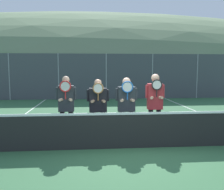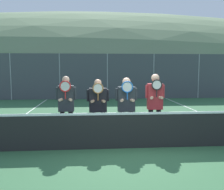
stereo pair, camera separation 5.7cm
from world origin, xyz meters
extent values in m
plane|color=#2D5B38|center=(0.00, 0.00, 0.00)|extent=(120.00, 120.00, 0.00)
ellipsoid|color=#5B7551|center=(0.00, 57.48, 0.00)|extent=(138.84, 77.14, 27.00)
cube|color=beige|center=(1.51, 18.05, 1.42)|extent=(19.29, 5.00, 2.83)
cube|color=#4C4C51|center=(1.51, 18.05, 3.01)|extent=(19.79, 5.50, 0.36)
cylinder|color=gray|center=(-6.13, 10.13, 1.47)|extent=(0.06, 0.06, 2.94)
cylinder|color=gray|center=(-3.06, 10.13, 1.47)|extent=(0.06, 0.06, 2.94)
cylinder|color=gray|center=(0.00, 10.13, 1.47)|extent=(0.06, 0.06, 2.94)
cylinder|color=gray|center=(3.06, 10.13, 1.47)|extent=(0.06, 0.06, 2.94)
cylinder|color=gray|center=(6.13, 10.13, 1.47)|extent=(0.06, 0.06, 2.94)
cube|color=#42474C|center=(0.00, 10.13, 1.47)|extent=(18.39, 0.02, 2.94)
cube|color=black|center=(0.00, 0.00, 0.44)|extent=(10.33, 0.02, 0.87)
cube|color=white|center=(0.00, 0.00, 0.90)|extent=(10.33, 0.03, 0.06)
cube|color=white|center=(-3.91, 3.00, 0.00)|extent=(0.05, 16.00, 0.01)
cube|color=white|center=(3.91, 3.00, 0.00)|extent=(0.05, 16.00, 0.01)
cylinder|color=black|center=(-1.79, 0.62, 0.44)|extent=(0.13, 0.13, 0.87)
cylinder|color=black|center=(-1.56, 0.62, 0.44)|extent=(0.13, 0.13, 0.87)
cube|color=#282D33|center=(-1.67, 0.62, 1.22)|extent=(0.41, 0.22, 0.69)
sphere|color=tan|center=(-1.67, 0.62, 1.72)|extent=(0.19, 0.19, 0.19)
cylinder|color=#282D33|center=(-1.90, 0.62, 1.35)|extent=(0.08, 0.08, 0.34)
cylinder|color=#282D33|center=(-1.44, 0.62, 1.35)|extent=(0.08, 0.08, 0.34)
cylinder|color=tan|center=(-1.78, 0.53, 1.20)|extent=(0.16, 0.27, 0.08)
cylinder|color=tan|center=(-1.57, 0.53, 1.20)|extent=(0.16, 0.27, 0.08)
cylinder|color=red|center=(-1.67, 0.44, 1.32)|extent=(0.03, 0.03, 0.20)
torus|color=red|center=(-1.67, 0.44, 1.56)|extent=(0.30, 0.03, 0.30)
cylinder|color=silver|center=(-1.67, 0.44, 1.56)|extent=(0.25, 0.00, 0.25)
cylinder|color=white|center=(-0.95, 0.71, 0.41)|extent=(0.13, 0.13, 0.83)
cylinder|color=white|center=(-0.69, 0.71, 0.41)|extent=(0.13, 0.13, 0.83)
cube|color=black|center=(-0.82, 0.71, 1.16)|extent=(0.48, 0.22, 0.66)
sphere|color=tan|center=(-0.82, 0.71, 1.63)|extent=(0.20, 0.20, 0.20)
cylinder|color=black|center=(-1.08, 0.71, 1.28)|extent=(0.08, 0.08, 0.32)
cylinder|color=black|center=(-0.55, 0.71, 1.28)|extent=(0.08, 0.08, 0.32)
cylinder|color=tan|center=(-0.94, 0.62, 1.14)|extent=(0.16, 0.27, 0.08)
cylinder|color=tan|center=(-0.70, 0.62, 1.14)|extent=(0.16, 0.27, 0.08)
cylinder|color=#936033|center=(-0.82, 0.53, 1.26)|extent=(0.03, 0.03, 0.20)
torus|color=#936033|center=(-0.82, 0.53, 1.49)|extent=(0.29, 0.03, 0.29)
cylinder|color=silver|center=(-0.82, 0.53, 1.49)|extent=(0.24, 0.00, 0.24)
cylinder|color=white|center=(-0.17, 0.59, 0.43)|extent=(0.13, 0.13, 0.85)
cylinder|color=white|center=(0.08, 0.59, 0.43)|extent=(0.13, 0.13, 0.85)
cube|color=#282D33|center=(-0.05, 0.59, 1.19)|extent=(0.46, 0.22, 0.67)
sphere|color=tan|center=(-0.05, 0.59, 1.66)|extent=(0.23, 0.23, 0.23)
cylinder|color=#282D33|center=(-0.30, 0.59, 1.32)|extent=(0.08, 0.08, 0.33)
cylinder|color=#282D33|center=(0.21, 0.59, 1.32)|extent=(0.08, 0.08, 0.33)
cylinder|color=tan|center=(-0.16, 0.50, 1.17)|extent=(0.16, 0.27, 0.08)
cylinder|color=tan|center=(0.07, 0.50, 1.17)|extent=(0.16, 0.27, 0.08)
cylinder|color=#1E5BAD|center=(-0.05, 0.41, 1.29)|extent=(0.03, 0.03, 0.20)
torus|color=#1E5BAD|center=(-0.05, 0.41, 1.53)|extent=(0.31, 0.03, 0.31)
cylinder|color=silver|center=(-0.05, 0.41, 1.53)|extent=(0.26, 0.00, 0.26)
cylinder|color=black|center=(0.64, 0.60, 0.45)|extent=(0.13, 0.13, 0.90)
cylinder|color=black|center=(0.86, 0.60, 0.45)|extent=(0.13, 0.13, 0.90)
cube|color=maroon|center=(0.75, 0.60, 1.25)|extent=(0.41, 0.22, 0.71)
sphere|color=tan|center=(0.75, 0.60, 1.76)|extent=(0.22, 0.22, 0.22)
cylinder|color=maroon|center=(0.52, 0.60, 1.39)|extent=(0.08, 0.08, 0.35)
cylinder|color=maroon|center=(0.98, 0.60, 1.39)|extent=(0.08, 0.08, 0.35)
cylinder|color=tan|center=(0.65, 0.51, 1.24)|extent=(0.16, 0.27, 0.08)
cylinder|color=tan|center=(0.85, 0.51, 1.24)|extent=(0.16, 0.27, 0.08)
cylinder|color=black|center=(0.75, 0.42, 1.36)|extent=(0.03, 0.03, 0.20)
torus|color=black|center=(0.75, 0.42, 1.59)|extent=(0.29, 0.03, 0.29)
cylinder|color=silver|center=(0.75, 0.42, 1.59)|extent=(0.24, 0.00, 0.24)
cube|color=slate|center=(-5.84, 12.02, 0.71)|extent=(4.22, 1.81, 0.83)
cube|color=#2D3842|center=(-5.84, 12.02, 1.47)|extent=(2.32, 1.66, 0.68)
cylinder|color=black|center=(-4.47, 11.10, 0.30)|extent=(0.60, 0.16, 0.60)
cylinder|color=black|center=(-4.47, 12.94, 0.30)|extent=(0.60, 0.16, 0.60)
cylinder|color=black|center=(-7.21, 12.94, 0.30)|extent=(0.60, 0.16, 0.60)
cube|color=slate|center=(-0.97, 12.12, 0.70)|extent=(4.19, 1.85, 0.80)
cube|color=#2D3842|center=(-0.97, 12.12, 1.43)|extent=(2.30, 1.70, 0.65)
cylinder|color=black|center=(0.39, 11.17, 0.30)|extent=(0.60, 0.16, 0.60)
cylinder|color=black|center=(0.39, 13.06, 0.30)|extent=(0.60, 0.16, 0.60)
cylinder|color=black|center=(-2.33, 11.17, 0.30)|extent=(0.60, 0.16, 0.60)
cylinder|color=black|center=(-2.33, 13.06, 0.30)|extent=(0.60, 0.16, 0.60)
cube|color=#B2B7BC|center=(4.07, 12.01, 0.71)|extent=(4.57, 1.88, 0.83)
cube|color=#2D3842|center=(4.07, 12.01, 1.47)|extent=(2.51, 1.73, 0.68)
cylinder|color=black|center=(5.55, 11.05, 0.30)|extent=(0.60, 0.16, 0.60)
cylinder|color=black|center=(5.55, 12.97, 0.30)|extent=(0.60, 0.16, 0.60)
cylinder|color=black|center=(2.58, 11.05, 0.30)|extent=(0.60, 0.16, 0.60)
cylinder|color=black|center=(2.58, 12.97, 0.30)|extent=(0.60, 0.16, 0.60)
camera|label=1|loc=(-1.02, -6.10, 2.04)|focal=40.00mm
camera|label=2|loc=(-0.96, -6.10, 2.04)|focal=40.00mm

